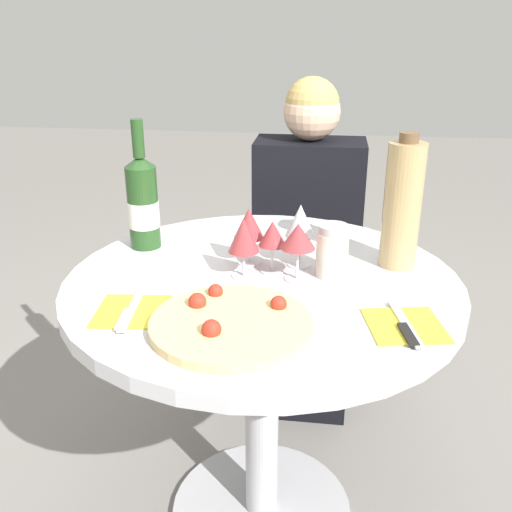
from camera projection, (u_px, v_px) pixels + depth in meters
name	position (u px, v px, depth m)	size (l,w,h in m)	color
ground_plane	(261.00, 511.00, 1.67)	(12.00, 12.00, 0.00)	gray
dining_table	(262.00, 337.00, 1.45)	(0.96, 0.96, 0.76)	#B2B2B7
chair_behind_diner	(306.00, 273.00, 2.25)	(0.38, 0.38, 0.84)	slate
seated_diner	(306.00, 260.00, 2.08)	(0.39, 0.44, 1.16)	black
pizza_large	(230.00, 323.00, 1.15)	(0.33, 0.33, 0.05)	#E5C17F
wine_bottle	(143.00, 202.00, 1.53)	(0.08, 0.08, 0.35)	#23471E
tall_carafe	(402.00, 205.00, 1.39)	(0.09, 0.09, 0.34)	tan
sugar_shaker	(332.00, 251.00, 1.37)	(0.08, 0.08, 0.13)	silver
wine_glass_center	(272.00, 235.00, 1.38)	(0.07, 0.07, 0.13)	silver
wine_glass_back_left	(249.00, 224.00, 1.43)	(0.08, 0.08, 0.15)	silver
wine_glass_front_right	(298.00, 238.00, 1.33)	(0.08, 0.08, 0.14)	silver
wine_glass_front_left	(243.00, 236.00, 1.35)	(0.08, 0.08, 0.15)	silver
wine_glass_back_right	(300.00, 222.00, 1.41)	(0.07, 0.07, 0.16)	silver
place_setting_left	(131.00, 311.00, 1.22)	(0.16, 0.19, 0.01)	yellow
place_setting_right	(405.00, 326.00, 1.16)	(0.18, 0.19, 0.01)	yellow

